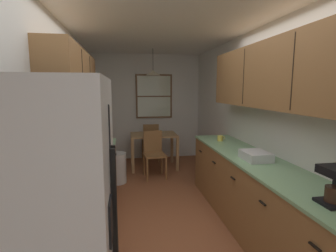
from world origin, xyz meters
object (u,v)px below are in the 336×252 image
object	(u,v)px
dining_chair_near	(154,152)
table_serving_bowl	(156,133)
refrigerator	(49,240)
trash_bin	(117,168)
storage_canister	(81,157)
dining_table	(154,140)
microwave_over_range	(48,97)
dining_chair_far	(151,140)
mug_by_coffeemaker	(220,138)
stove_range	(72,237)
dish_rack	(256,156)

from	to	relation	value
dining_chair_near	table_serving_bowl	distance (m)	0.55
refrigerator	trash_bin	bearing A→B (deg)	85.47
dining_chair_near	trash_bin	distance (m)	0.78
refrigerator	storage_canister	world-z (taller)	refrigerator
dining_table	storage_canister	bearing A→B (deg)	-112.11
refrigerator	microwave_over_range	world-z (taller)	microwave_over_range
dining_chair_near	microwave_over_range	bearing A→B (deg)	-112.46
microwave_over_range	dining_chair_near	distance (m)	3.15
refrigerator	dining_chair_far	bearing A→B (deg)	77.47
dining_chair_near	dining_chair_far	size ratio (longest dim) A/B	1.00
mug_by_coffeemaker	refrigerator	bearing A→B (deg)	-128.83
stove_range	table_serving_bowl	size ratio (longest dim) A/B	6.18
stove_range	mug_by_coffeemaker	distance (m)	2.61
refrigerator	dining_chair_near	bearing A→B (deg)	74.28
dining_chair_near	table_serving_bowl	xyz separation A→B (m)	(0.10, 0.46, 0.28)
dining_table	dining_chair_near	bearing A→B (deg)	-95.79
stove_range	dish_rack	xyz separation A→B (m)	(1.96, 0.55, 0.48)
dining_chair_far	trash_bin	bearing A→B (deg)	-119.27
stove_range	dining_table	bearing A→B (deg)	71.99
dining_chair_far	table_serving_bowl	bearing A→B (deg)	-84.96
trash_bin	storage_canister	xyz separation A→B (m)	(-0.30, -1.84, 0.72)
storage_canister	mug_by_coffeemaker	world-z (taller)	storage_canister
dining_chair_near	trash_bin	xyz separation A→B (m)	(-0.71, -0.23, -0.22)
dining_chair_far	mug_by_coffeemaker	xyz separation A→B (m)	(0.91, -2.17, 0.44)
dining_chair_far	stove_range	bearing A→B (deg)	-105.37
dining_chair_far	refrigerator	bearing A→B (deg)	-102.53
dining_chair_far	dish_rack	xyz separation A→B (m)	(0.91, -3.28, 0.45)
stove_range	table_serving_bowl	xyz separation A→B (m)	(1.11, 3.17, 0.31)
dish_rack	dining_chair_far	bearing A→B (deg)	105.55
stove_range	dish_rack	size ratio (longest dim) A/B	3.24
refrigerator	dish_rack	bearing A→B (deg)	33.51
microwave_over_range	storage_canister	xyz separation A→B (m)	(0.11, 0.64, -0.66)
storage_canister	microwave_over_range	bearing A→B (deg)	-99.59
stove_range	trash_bin	world-z (taller)	stove_range
stove_range	trash_bin	size ratio (longest dim) A/B	1.96
refrigerator	table_serving_bowl	size ratio (longest dim) A/B	10.03
trash_bin	table_serving_bowl	size ratio (longest dim) A/B	3.14
dining_table	trash_bin	xyz separation A→B (m)	(-0.77, -0.79, -0.35)
stove_range	dish_rack	distance (m)	2.10
stove_range	mug_by_coffeemaker	xyz separation A→B (m)	(1.96, 1.66, 0.47)
dining_table	microwave_over_range	bearing A→B (deg)	-109.80
dining_chair_near	trash_bin	bearing A→B (deg)	-161.96
dining_table	dish_rack	size ratio (longest dim) A/B	2.90
refrigerator	table_serving_bowl	distance (m)	4.04
stove_range	dining_table	size ratio (longest dim) A/B	1.12
refrigerator	trash_bin	xyz separation A→B (m)	(0.25, 3.20, -0.61)
microwave_over_range	trash_bin	xyz separation A→B (m)	(0.41, 2.48, -1.38)
dining_chair_far	storage_canister	distance (m)	3.40
microwave_over_range	storage_canister	size ratio (longest dim) A/B	3.07
microwave_over_range	storage_canister	distance (m)	0.92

